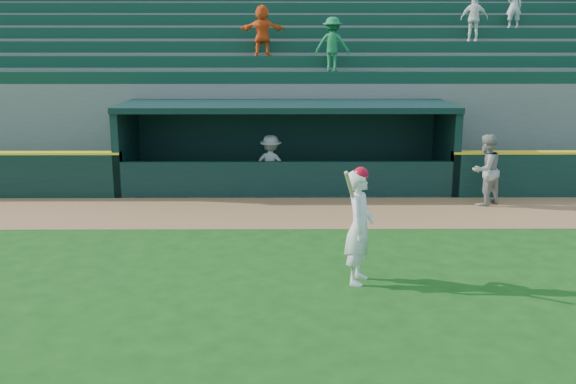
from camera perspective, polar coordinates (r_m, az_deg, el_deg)
name	(u,v)px	position (r m, az deg, el deg)	size (l,w,h in m)	color
ground	(289,285)	(11.37, 0.06, -8.25)	(120.00, 120.00, 0.00)	#164711
warning_track	(287,212)	(16.03, -0.08, -1.81)	(40.00, 3.00, 0.01)	#99663D
dugout_player_front	(485,170)	(17.34, 17.15, 1.88)	(0.90, 0.70, 1.85)	gray
dugout_player_inside	(271,164)	(17.90, -1.53, 2.47)	(1.06, 0.61, 1.64)	#969691
dugout	(287,140)	(18.79, -0.13, 4.64)	(9.40, 2.80, 2.46)	#60605B
stands	(287,92)	(23.21, -0.11, 8.86)	(34.50, 6.33, 7.51)	slate
batter_at_plate	(359,226)	(11.25, 6.36, -2.99)	(0.67, 0.87, 2.10)	white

